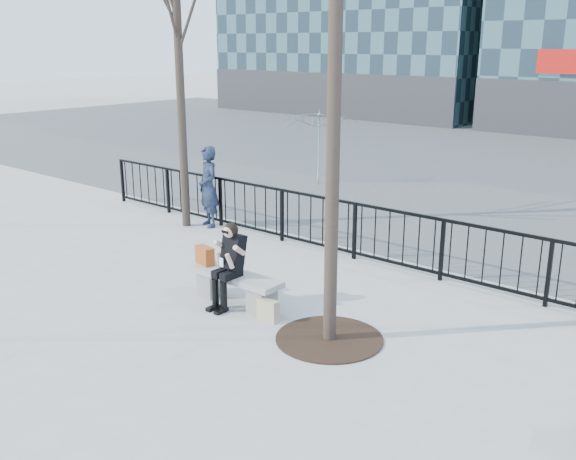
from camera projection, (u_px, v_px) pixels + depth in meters
The scene contains 10 objects.
ground at pixel (236, 303), 10.14m from camera, with size 120.00×120.00×0.00m, color #9B9B96.
street_surface at pixel (554, 167), 21.19m from camera, with size 60.00×23.00×0.01m, color #474747.
railing at pixel (346, 229), 12.20m from camera, with size 14.00×0.06×1.10m.
tree_grate at pixel (329, 338), 8.90m from camera, with size 1.50×1.50×0.02m, color black.
bench_main at pixel (236, 285), 10.06m from camera, with size 1.65×0.46×0.49m.
seated_woman at pixel (228, 266), 9.84m from camera, with size 0.50×0.64×1.34m.
handbag at pixel (205, 255), 10.42m from camera, with size 0.35×0.17×0.29m, color #A44414.
shopping_bag at pixel (268, 310), 9.46m from camera, with size 0.35×0.13×0.33m, color beige.
standing_man at pixel (208, 187), 14.15m from camera, with size 0.66×0.43×1.80m, color black.
vendor_umbrella at pixel (317, 148), 18.33m from camera, with size 2.34×2.39×2.15m, color gold.
Camera 1 is at (6.66, -6.70, 3.96)m, focal length 40.00 mm.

